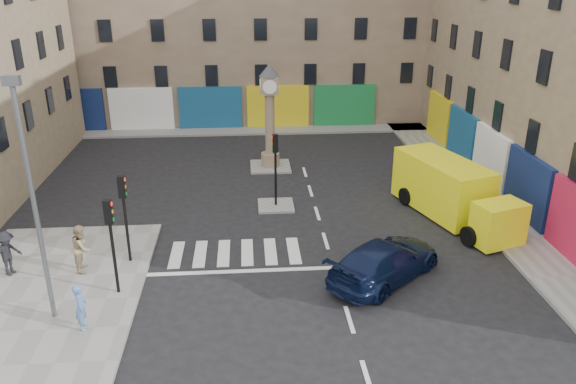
{
  "coord_description": "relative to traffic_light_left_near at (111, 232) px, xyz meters",
  "views": [
    {
      "loc": [
        -3.37,
        -18.18,
        11.43
      ],
      "look_at": [
        -1.61,
        5.02,
        2.0
      ],
      "focal_mm": 35.0,
      "sensor_mm": 36.0,
      "label": 1
    }
  ],
  "objects": [
    {
      "name": "pedestrian_blue",
      "position": [
        -0.7,
        -2.2,
        -1.65
      ],
      "size": [
        0.5,
        0.67,
        1.65
      ],
      "primitive_type": "imported",
      "rotation": [
        0.0,
        0.0,
        1.77
      ],
      "color": "#537EBD",
      "rests_on": "sidewalk_left"
    },
    {
      "name": "navy_sedan",
      "position": [
        10.14,
        0.44,
        -1.84
      ],
      "size": [
        5.49,
        5.18,
        1.56
      ],
      "primitive_type": "imported",
      "rotation": [
        0.0,
        0.0,
        2.29
      ],
      "color": "black",
      "rests_on": "ground"
    },
    {
      "name": "clock_pillar",
      "position": [
        6.3,
        13.8,
        0.93
      ],
      "size": [
        1.2,
        1.2,
        6.1
      ],
      "color": "#998664",
      "rests_on": "island_far"
    },
    {
      "name": "building_far",
      "position": [
        4.3,
        27.8,
        5.88
      ],
      "size": [
        32.0,
        10.0,
        17.0
      ],
      "primitive_type": "cube",
      "color": "gray",
      "rests_on": "ground"
    },
    {
      "name": "ground",
      "position": [
        8.3,
        -0.2,
        -2.62
      ],
      "size": [
        120.0,
        120.0,
        0.0
      ],
      "primitive_type": "plane",
      "color": "black",
      "rests_on": "ground"
    },
    {
      "name": "yellow_van",
      "position": [
        14.66,
        5.94,
        -1.28
      ],
      "size": [
        4.36,
        7.73,
        2.7
      ],
      "rotation": [
        0.0,
        0.0,
        0.31
      ],
      "color": "#FFFA15",
      "rests_on": "ground"
    },
    {
      "name": "island_near",
      "position": [
        6.3,
        7.8,
        -2.56
      ],
      "size": [
        1.8,
        1.8,
        0.12
      ],
      "primitive_type": "cube",
      "color": "gray",
      "rests_on": "ground"
    },
    {
      "name": "sidewalk_right",
      "position": [
        17.0,
        9.8,
        -2.55
      ],
      "size": [
        2.6,
        30.0,
        0.15
      ],
      "primitive_type": "cube",
      "color": "gray",
      "rests_on": "ground"
    },
    {
      "name": "sidewalk_far",
      "position": [
        4.3,
        22.0,
        -2.55
      ],
      "size": [
        32.0,
        2.4,
        0.15
      ],
      "primitive_type": "cube",
      "color": "gray",
      "rests_on": "ground"
    },
    {
      "name": "pedestrian_dark",
      "position": [
        -4.47,
        1.64,
        -1.56
      ],
      "size": [
        1.14,
        1.36,
        1.82
      ],
      "primitive_type": "imported",
      "rotation": [
        0.0,
        0.0,
        1.09
      ],
      "color": "black",
      "rests_on": "sidewalk_left"
    },
    {
      "name": "traffic_light_island",
      "position": [
        6.3,
        7.8,
        -0.03
      ],
      "size": [
        0.28,
        0.22,
        3.7
      ],
      "color": "black",
      "rests_on": "island_near"
    },
    {
      "name": "lamp_post",
      "position": [
        -1.9,
        -1.4,
        2.17
      ],
      "size": [
        0.5,
        0.25,
        8.3
      ],
      "color": "#595B60",
      "rests_on": "sidewalk_left"
    },
    {
      "name": "pedestrian_tan",
      "position": [
        -1.68,
        1.8,
        -1.51
      ],
      "size": [
        0.8,
        0.99,
        1.92
      ],
      "primitive_type": "imported",
      "rotation": [
        0.0,
        0.0,
        1.65
      ],
      "color": "tan",
      "rests_on": "sidewalk_left"
    },
    {
      "name": "traffic_light_left_near",
      "position": [
        0.0,
        0.0,
        0.0
      ],
      "size": [
        0.28,
        0.22,
        3.7
      ],
      "color": "black",
      "rests_on": "sidewalk_left"
    },
    {
      "name": "traffic_light_left_far",
      "position": [
        0.0,
        2.4,
        0.0
      ],
      "size": [
        0.28,
        0.22,
        3.7
      ],
      "color": "black",
      "rests_on": "sidewalk_left"
    },
    {
      "name": "island_far",
      "position": [
        6.3,
        13.8,
        -2.56
      ],
      "size": [
        2.4,
        2.4,
        0.12
      ],
      "primitive_type": "cube",
      "color": "gray",
      "rests_on": "ground"
    },
    {
      "name": "sidewalk_left",
      "position": [
        -2.7,
        -2.2,
        -2.55
      ],
      "size": [
        7.0,
        16.0,
        0.15
      ],
      "primitive_type": "cube",
      "color": "gray",
      "rests_on": "ground"
    }
  ]
}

